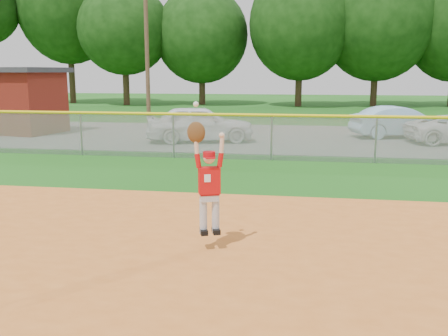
# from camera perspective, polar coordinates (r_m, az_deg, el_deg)

# --- Properties ---
(ground) EXTENTS (120.00, 120.00, 0.00)m
(ground) POSITION_cam_1_polar(r_m,az_deg,el_deg) (7.09, -0.02, -13.16)
(ground) COLOR #185413
(ground) RESTS_ON ground
(parking_strip) EXTENTS (44.00, 10.00, 0.03)m
(parking_strip) POSITION_cam_1_polar(r_m,az_deg,el_deg) (22.60, 6.40, 3.54)
(parking_strip) COLOR #65625E
(parking_strip) RESTS_ON ground
(car_white_a) EXTENTS (4.75, 2.89, 1.51)m
(car_white_a) POSITION_cam_1_polar(r_m,az_deg,el_deg) (20.79, -2.77, 5.09)
(car_white_a) COLOR white
(car_white_a) RESTS_ON parking_strip
(car_blue) EXTENTS (4.42, 2.59, 1.38)m
(car_blue) POSITION_cam_1_polar(r_m,az_deg,el_deg) (23.49, 19.38, 4.99)
(car_blue) COLOR #96C4DF
(car_blue) RESTS_ON parking_strip
(utility_shed) EXTENTS (4.67, 3.93, 3.10)m
(utility_shed) POSITION_cam_1_polar(r_m,az_deg,el_deg) (25.85, -22.48, 7.20)
(utility_shed) COLOR #5B150D
(utility_shed) RESTS_ON ground
(outfield_fence) EXTENTS (40.06, 0.10, 1.55)m
(outfield_fence) POSITION_cam_1_polar(r_m,az_deg,el_deg) (16.54, 5.46, 3.89)
(outfield_fence) COLOR gray
(outfield_fence) RESTS_ON ground
(power_lines) EXTENTS (19.40, 0.24, 9.00)m
(power_lines) POSITION_cam_1_polar(r_m,az_deg,el_deg) (28.45, 9.29, 14.38)
(power_lines) COLOR #4C3823
(power_lines) RESTS_ON ground
(tree_line) EXTENTS (62.37, 13.00, 14.43)m
(tree_line) POSITION_cam_1_polar(r_m,az_deg,el_deg) (44.54, 9.32, 16.76)
(tree_line) COLOR #422D1C
(tree_line) RESTS_ON ground
(ballplayer) EXTENTS (0.60, 0.34, 2.14)m
(ballplayer) POSITION_cam_1_polar(r_m,az_deg,el_deg) (7.98, -1.91, -1.26)
(ballplayer) COLOR silver
(ballplayer) RESTS_ON ground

